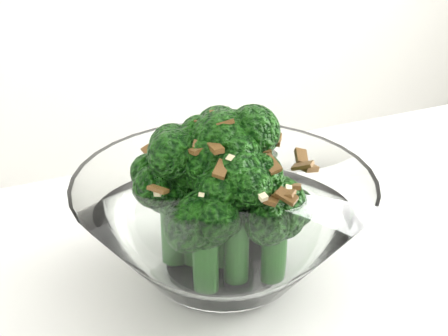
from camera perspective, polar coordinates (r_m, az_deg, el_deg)
name	(u,v)px	position (r m, az deg, el deg)	size (l,w,h in m)	color
broccoli_dish	(224,216)	(0.53, -0.04, -4.00)	(0.23, 0.23, 0.14)	white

